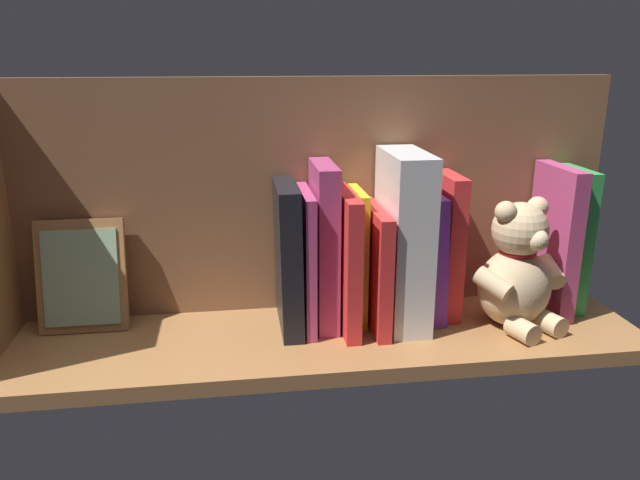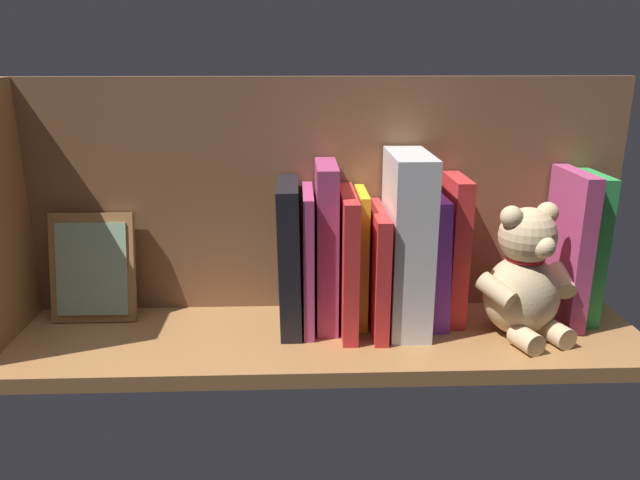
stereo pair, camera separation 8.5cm
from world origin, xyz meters
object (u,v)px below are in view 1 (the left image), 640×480
(book_0, at_px, (568,239))
(teddy_bear, at_px, (517,271))
(dictionary_thick_white, at_px, (404,240))
(picture_frame_leaning, at_px, (82,276))

(book_0, bearing_deg, teddy_bear, 28.01)
(dictionary_thick_white, bearing_deg, teddy_bear, 167.43)
(teddy_bear, height_order, picture_frame_leaning, teddy_bear)
(book_0, relative_size, teddy_bear, 1.16)
(book_0, relative_size, dictionary_thick_white, 0.86)
(book_0, xyz_separation_m, teddy_bear, (0.11, 0.06, -0.03))
(teddy_bear, xyz_separation_m, picture_frame_leaning, (0.63, -0.08, -0.00))
(teddy_bear, relative_size, picture_frame_leaning, 1.18)
(teddy_bear, distance_m, picture_frame_leaning, 0.63)
(teddy_bear, relative_size, dictionary_thick_white, 0.75)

